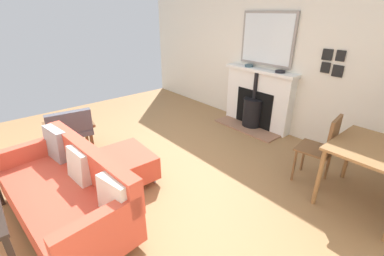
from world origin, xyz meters
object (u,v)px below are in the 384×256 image
at_px(mantel_bowl_far, 280,71).
at_px(dining_chair_near_fireplace, 323,145).
at_px(mantel_bowl_near, 249,65).
at_px(fireplace, 256,102).
at_px(armchair_accent, 70,128).
at_px(ottoman, 128,164).
at_px(dining_table, 375,157).
at_px(sofa, 68,191).

bearing_deg(mantel_bowl_far, dining_chair_near_fireplace, 54.26).
bearing_deg(mantel_bowl_near, mantel_bowl_far, 90.00).
bearing_deg(fireplace, armchair_accent, -20.11).
xyz_separation_m(ottoman, armchair_accent, (0.33, -1.14, 0.21)).
xyz_separation_m(fireplace, ottoman, (2.71, 0.03, -0.24)).
bearing_deg(armchair_accent, ottoman, 106.28).
height_order(dining_table, dining_chair_near_fireplace, dining_chair_near_fireplace).
bearing_deg(dining_table, mantel_bowl_near, -110.58).
relative_size(mantel_bowl_near, ottoman, 0.21).
bearing_deg(dining_chair_near_fireplace, ottoman, -42.01).
bearing_deg(ottoman, dining_chair_near_fireplace, 137.99).
relative_size(ottoman, armchair_accent, 0.97).
bearing_deg(ottoman, mantel_bowl_far, 172.33).
xyz_separation_m(sofa, dining_table, (-2.60, 1.94, 0.29)).
relative_size(sofa, armchair_accent, 2.43).
xyz_separation_m(mantel_bowl_near, armchair_accent, (3.07, -0.86, -0.67)).
relative_size(mantel_bowl_far, dining_chair_near_fireplace, 0.18).
bearing_deg(sofa, ottoman, -163.14).
bearing_deg(mantel_bowl_far, sofa, -2.06).
distance_m(armchair_accent, dining_chair_near_fireplace, 3.52).
height_order(fireplace, dining_chair_near_fireplace, fireplace).
bearing_deg(mantel_bowl_far, armchair_accent, -26.20).
bearing_deg(armchair_accent, dining_table, 122.79).
distance_m(armchair_accent, dining_table, 3.96).
height_order(ottoman, dining_table, dining_table).
xyz_separation_m(fireplace, mantel_bowl_far, (-0.02, 0.39, 0.64)).
bearing_deg(mantel_bowl_far, ottoman, -7.67).
xyz_separation_m(fireplace, armchair_accent, (3.05, -1.12, -0.04)).
distance_m(fireplace, armchair_accent, 3.25).
relative_size(mantel_bowl_far, sofa, 0.09).
xyz_separation_m(mantel_bowl_far, ottoman, (2.73, -0.37, -0.88)).
bearing_deg(mantel_bowl_far, fireplace, -87.04).
height_order(sofa, dining_chair_near_fireplace, dining_chair_near_fireplace).
bearing_deg(ottoman, sofa, 16.86).
distance_m(mantel_bowl_far, sofa, 3.62).
bearing_deg(ottoman, fireplace, -179.46).
relative_size(armchair_accent, dining_table, 0.85).
height_order(mantel_bowl_near, dining_chair_near_fireplace, mantel_bowl_near).
bearing_deg(dining_chair_near_fireplace, mantel_bowl_far, -125.74).
bearing_deg(mantel_bowl_far, dining_table, 62.95).
xyz_separation_m(sofa, ottoman, (-0.80, -0.24, -0.11)).
height_order(mantel_bowl_far, dining_chair_near_fireplace, mantel_bowl_far).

